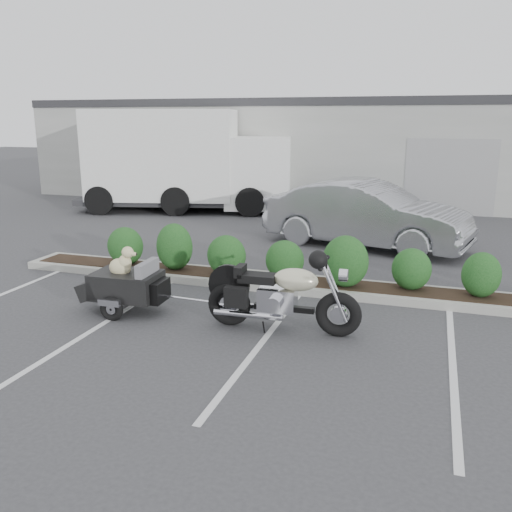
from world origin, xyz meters
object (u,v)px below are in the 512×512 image
(dumpster, at_px, (342,202))
(delivery_truck, at_px, (187,163))
(motorcycle, at_px, (282,297))
(sedan, at_px, (366,214))
(pet_trailer, at_px, (126,284))

(dumpster, xyz_separation_m, delivery_truck, (-5.63, 0.11, 1.13))
(motorcycle, bearing_deg, sedan, 82.59)
(sedan, bearing_deg, delivery_truck, 74.33)
(pet_trailer, height_order, sedan, sedan)
(motorcycle, bearing_deg, dumpster, 91.56)
(delivery_truck, bearing_deg, motorcycle, -72.10)
(pet_trailer, bearing_deg, motorcycle, -2.97)
(sedan, relative_size, delivery_truck, 0.64)
(pet_trailer, xyz_separation_m, dumpster, (2.08, 10.04, 0.08))
(motorcycle, xyz_separation_m, pet_trailer, (-2.79, 0.02, -0.07))
(motorcycle, height_order, delivery_truck, delivery_truck)
(dumpster, distance_m, delivery_truck, 5.75)
(pet_trailer, bearing_deg, sedan, 59.36)
(pet_trailer, bearing_deg, dumpster, 75.82)
(motorcycle, xyz_separation_m, dumpster, (-0.71, 10.06, 0.01))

